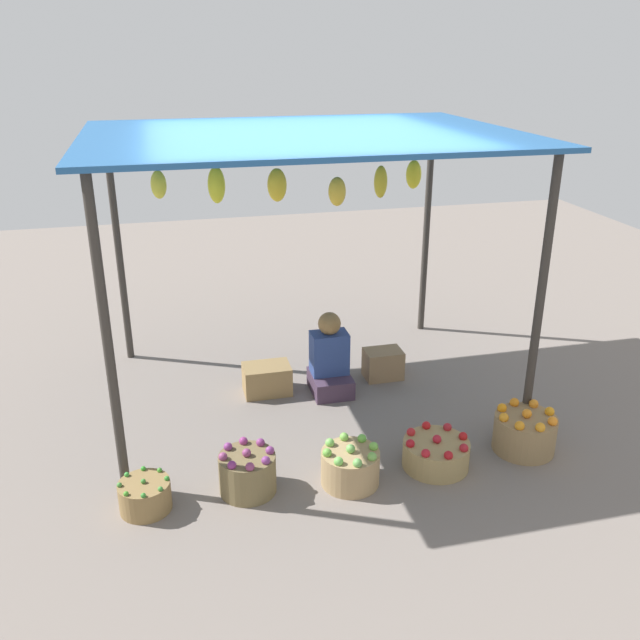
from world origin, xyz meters
TOP-DOWN VIEW (x-y plane):
  - ground_plane at (0.00, 0.00)m, footprint 14.00×14.00m
  - market_stall_structure at (-0.00, 0.02)m, footprint 3.53×2.63m
  - vendor_person at (0.22, -0.04)m, footprint 0.36×0.44m
  - basket_green_chilies at (-1.47, -1.44)m, footprint 0.36×0.36m
  - basket_purple_onions at (-0.74, -1.40)m, footprint 0.42×0.42m
  - basket_green_apples at (0.01, -1.48)m, footprint 0.44×0.44m
  - basket_red_apples at (0.71, -1.43)m, footprint 0.51×0.51m
  - basket_oranges at (1.49, -1.38)m, footprint 0.49×0.49m
  - wooden_crate_near_vendor at (0.80, 0.10)m, footprint 0.36×0.26m
  - wooden_crate_stacked_rear at (-0.36, 0.06)m, footprint 0.43×0.30m

SIDE VIEW (x-z plane):
  - ground_plane at x=0.00m, z-range 0.00..0.00m
  - basket_green_chilies at x=-1.47m, z-range -0.01..0.23m
  - basket_red_apples at x=0.71m, z-range -0.02..0.25m
  - wooden_crate_stacked_rear at x=-0.36m, z-range 0.00..0.27m
  - basket_green_apples at x=0.01m, z-range -0.02..0.30m
  - wooden_crate_near_vendor at x=0.80m, z-range 0.00..0.29m
  - basket_purple_onions at x=-0.74m, z-range -0.02..0.33m
  - basket_oranges at x=1.49m, z-range -0.03..0.34m
  - vendor_person at x=0.22m, z-range -0.09..0.69m
  - market_stall_structure at x=0.00m, z-range 1.01..3.38m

